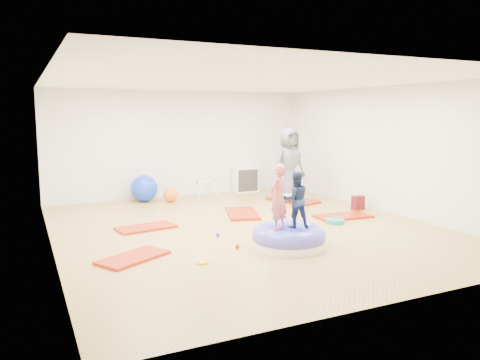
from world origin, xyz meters
name	(u,v)px	position (x,y,z in m)	size (l,w,h in m)	color
room	(247,156)	(0.00, 0.00, 1.40)	(7.01, 8.01, 2.81)	tan
gym_mat_front_left	(133,258)	(-2.42, -1.03, 0.02)	(1.09, 0.55, 0.05)	#C12A02
gym_mat_mid_left	(146,228)	(-1.77, 0.77, 0.02)	(1.11, 0.55, 0.05)	#C12A02
gym_mat_center_back	(242,213)	(0.45, 1.13, 0.03)	(1.25, 0.63, 0.05)	#C12A02
gym_mat_right	(343,216)	(2.27, -0.04, 0.02)	(1.20, 0.60, 0.05)	#C12A02
gym_mat_rear_right	(293,200)	(2.29, 2.02, 0.03)	(1.31, 0.66, 0.05)	#C12A02
inflatable_cushion	(289,238)	(0.05, -1.47, 0.15)	(1.23, 1.23, 0.39)	white
child_pink	(278,194)	(-0.16, -1.48, 0.90)	(0.40, 0.26, 1.09)	#CA5D66
child_navy	(296,197)	(0.21, -1.41, 0.82)	(0.46, 0.36, 0.94)	navy
adult_caregiver	(289,164)	(2.17, 2.03, 0.95)	(0.88, 0.57, 1.79)	#565761
infant	(288,197)	(2.04, 1.83, 0.16)	(0.37, 0.37, 0.22)	#85A7D3
ball_pit_balls	(269,222)	(0.55, 0.08, 0.04)	(2.95, 2.99, 0.08)	red
exercise_ball_blue	(144,188)	(-1.11, 3.57, 0.34)	(0.68, 0.68, 0.68)	blue
exercise_ball_orange	(171,195)	(-0.53, 3.25, 0.19)	(0.37, 0.37, 0.37)	orange
infant_play_gym	(205,187)	(0.44, 3.34, 0.31)	(0.60, 0.57, 0.46)	white
cube_shelf	(246,180)	(1.82, 3.79, 0.35)	(0.71, 0.35, 0.71)	white
balance_disc	(335,221)	(1.78, -0.42, 0.04)	(0.38, 0.38, 0.08)	#147F77
backpack	(358,203)	(3.10, 0.48, 0.16)	(0.28, 0.17, 0.32)	maroon
yellow_toy	(203,262)	(-1.55, -1.67, 0.01)	(0.18, 0.18, 0.03)	#FFA900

